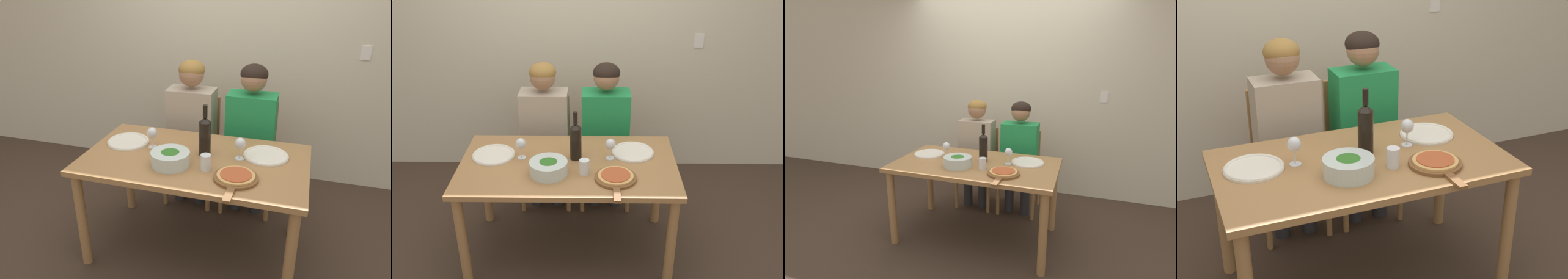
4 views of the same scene
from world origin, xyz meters
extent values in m
plane|color=#3D2D23|center=(0.00, 0.00, 0.00)|extent=(40.00, 40.00, 0.00)
cube|color=beige|center=(0.00, 1.32, 1.35)|extent=(10.00, 0.05, 2.70)
cube|color=white|center=(1.10, 1.29, 1.25)|extent=(0.08, 0.01, 0.12)
cube|color=#9E7042|center=(0.00, 0.00, 0.73)|extent=(1.48, 0.84, 0.04)
cylinder|color=#9E7042|center=(-0.68, -0.36, 0.35)|extent=(0.07, 0.07, 0.71)
cylinder|color=#9E7042|center=(0.68, -0.36, 0.35)|extent=(0.07, 0.07, 0.71)
cylinder|color=#9E7042|center=(-0.68, 0.36, 0.35)|extent=(0.07, 0.07, 0.71)
cylinder|color=#9E7042|center=(0.68, 0.36, 0.35)|extent=(0.07, 0.07, 0.71)
cube|color=#9E7042|center=(-0.22, 0.68, 0.45)|extent=(0.42, 0.42, 0.04)
cube|color=#9E7042|center=(-0.22, 0.87, 0.68)|extent=(0.38, 0.03, 0.42)
cylinder|color=#9E7042|center=(-0.41, 0.49, 0.22)|extent=(0.04, 0.04, 0.44)
cylinder|color=#9E7042|center=(-0.03, 0.49, 0.22)|extent=(0.04, 0.04, 0.44)
cylinder|color=#9E7042|center=(-0.41, 0.87, 0.22)|extent=(0.04, 0.04, 0.44)
cylinder|color=#9E7042|center=(-0.03, 0.87, 0.22)|extent=(0.04, 0.04, 0.44)
cube|color=#9E7042|center=(0.27, 0.68, 0.45)|extent=(0.42, 0.42, 0.04)
cube|color=#9E7042|center=(0.27, 0.87, 0.68)|extent=(0.38, 0.03, 0.42)
cylinder|color=#9E7042|center=(0.08, 0.49, 0.22)|extent=(0.04, 0.04, 0.44)
cylinder|color=#9E7042|center=(0.46, 0.49, 0.22)|extent=(0.04, 0.04, 0.44)
cylinder|color=#9E7042|center=(0.08, 0.87, 0.22)|extent=(0.04, 0.04, 0.44)
cylinder|color=#9E7042|center=(0.46, 0.87, 0.22)|extent=(0.04, 0.04, 0.44)
cylinder|color=#28282D|center=(-0.31, 0.60, 0.24)|extent=(0.10, 0.10, 0.47)
cylinder|color=#28282D|center=(-0.13, 0.60, 0.24)|extent=(0.10, 0.10, 0.47)
cube|color=tan|center=(-0.22, 0.66, 0.74)|extent=(0.38, 0.22, 0.54)
cylinder|color=tan|center=(-0.42, 0.41, 0.59)|extent=(0.07, 0.31, 0.14)
cylinder|color=tan|center=(-0.02, 0.41, 0.59)|extent=(0.07, 0.31, 0.14)
sphere|color=#9E7051|center=(-0.22, 0.66, 1.13)|extent=(0.20, 0.20, 0.20)
ellipsoid|color=olive|center=(-0.22, 0.67, 1.17)|extent=(0.21, 0.21, 0.15)
cylinder|color=#28282D|center=(0.18, 0.60, 0.24)|extent=(0.10, 0.10, 0.47)
cylinder|color=#28282D|center=(0.36, 0.60, 0.24)|extent=(0.10, 0.10, 0.47)
cube|color=#1E8C47|center=(0.27, 0.66, 0.74)|extent=(0.38, 0.22, 0.54)
cylinder|color=#1E8C47|center=(0.07, 0.41, 0.59)|extent=(0.07, 0.31, 0.14)
cylinder|color=#1E8C47|center=(0.47, 0.41, 0.59)|extent=(0.07, 0.31, 0.14)
sphere|color=#9E7051|center=(0.27, 0.66, 1.13)|extent=(0.20, 0.20, 0.20)
ellipsoid|color=black|center=(0.27, 0.67, 1.17)|extent=(0.21, 0.21, 0.15)
cylinder|color=black|center=(0.05, 0.07, 0.86)|extent=(0.08, 0.08, 0.23)
cone|color=black|center=(0.05, 0.07, 0.99)|extent=(0.08, 0.08, 0.03)
cylinder|color=black|center=(0.05, 0.07, 1.05)|extent=(0.03, 0.03, 0.08)
cylinder|color=silver|center=(-0.12, -0.14, 0.79)|extent=(0.25, 0.25, 0.09)
ellipsoid|color=#2D6B23|center=(-0.12, -0.14, 0.79)|extent=(0.20, 0.20, 0.10)
cylinder|color=silver|center=(-0.53, 0.10, 0.75)|extent=(0.30, 0.30, 0.01)
torus|color=silver|center=(-0.53, 0.10, 0.76)|extent=(0.29, 0.29, 0.02)
cylinder|color=silver|center=(0.45, 0.15, 0.75)|extent=(0.30, 0.30, 0.01)
torus|color=silver|center=(0.45, 0.15, 0.76)|extent=(0.29, 0.29, 0.02)
cylinder|color=brown|center=(0.32, -0.20, 0.75)|extent=(0.27, 0.27, 0.02)
cube|color=brown|center=(0.32, -0.40, 0.75)|extent=(0.04, 0.14, 0.02)
cylinder|color=tan|center=(0.32, -0.20, 0.77)|extent=(0.23, 0.23, 0.01)
cylinder|color=#AD4C28|center=(0.32, -0.20, 0.78)|extent=(0.19, 0.19, 0.01)
cylinder|color=silver|center=(-0.33, 0.07, 0.75)|extent=(0.06, 0.06, 0.01)
cylinder|color=silver|center=(-0.33, 0.07, 0.79)|extent=(0.01, 0.01, 0.07)
ellipsoid|color=silver|center=(-0.33, 0.07, 0.86)|extent=(0.07, 0.07, 0.08)
ellipsoid|color=maroon|center=(-0.33, 0.07, 0.84)|extent=(0.06, 0.06, 0.03)
cylinder|color=silver|center=(0.29, 0.07, 0.75)|extent=(0.06, 0.06, 0.01)
cylinder|color=silver|center=(0.29, 0.07, 0.79)|extent=(0.01, 0.01, 0.07)
ellipsoid|color=silver|center=(0.29, 0.07, 0.86)|extent=(0.07, 0.07, 0.08)
ellipsoid|color=maroon|center=(0.29, 0.07, 0.84)|extent=(0.06, 0.06, 0.03)
cylinder|color=silver|center=(0.11, -0.14, 0.80)|extent=(0.07, 0.07, 0.10)
camera|label=1|loc=(0.65, -2.16, 1.89)|focal=35.00mm
camera|label=2|loc=(0.17, -2.70, 2.30)|focal=42.00mm
camera|label=3|loc=(0.91, -2.49, 1.64)|focal=28.00mm
camera|label=4|loc=(-0.90, -2.32, 1.95)|focal=50.00mm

